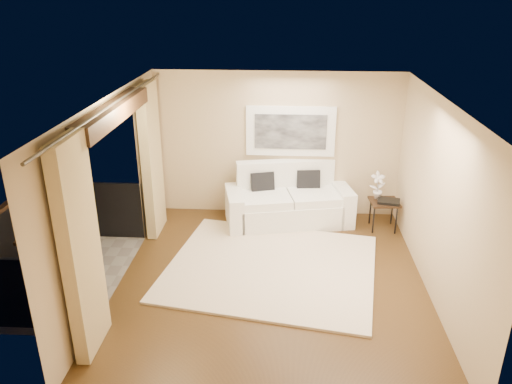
# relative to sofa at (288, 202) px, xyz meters

# --- Properties ---
(floor) EXTENTS (5.00, 5.00, 0.00)m
(floor) POSITION_rel_sofa_xyz_m (-0.22, -2.10, -0.38)
(floor) COLOR #4C3316
(floor) RESTS_ON ground
(room_shell) EXTENTS (5.00, 6.40, 5.00)m
(room_shell) POSITION_rel_sofa_xyz_m (-2.35, -2.10, 2.14)
(room_shell) COLOR white
(room_shell) RESTS_ON ground
(balcony) EXTENTS (1.81, 2.60, 1.17)m
(balcony) POSITION_rel_sofa_xyz_m (-3.53, -2.10, -0.21)
(balcony) COLOR #605B56
(balcony) RESTS_ON ground
(curtains) EXTENTS (0.16, 4.80, 2.64)m
(curtains) POSITION_rel_sofa_xyz_m (-2.33, -2.10, 0.95)
(curtains) COLOR tan
(curtains) RESTS_ON ground
(artwork) EXTENTS (1.62, 0.07, 0.92)m
(artwork) POSITION_rel_sofa_xyz_m (0.02, 0.36, 1.24)
(artwork) COLOR white
(artwork) RESTS_ON room_shell
(rug) EXTENTS (3.55, 3.22, 0.04)m
(rug) POSITION_rel_sofa_xyz_m (-0.24, -1.73, -0.36)
(rug) COLOR beige
(rug) RESTS_ON floor
(sofa) EXTENTS (2.41, 1.42, 1.09)m
(sofa) POSITION_rel_sofa_xyz_m (0.00, 0.00, 0.00)
(sofa) COLOR white
(sofa) RESTS_ON floor
(side_table) EXTENTS (0.53, 0.53, 0.54)m
(side_table) POSITION_rel_sofa_xyz_m (1.71, -0.21, 0.09)
(side_table) COLOR black
(side_table) RESTS_ON floor
(tray) EXTENTS (0.43, 0.36, 0.05)m
(tray) POSITION_rel_sofa_xyz_m (1.77, -0.27, 0.18)
(tray) COLOR black
(tray) RESTS_ON side_table
(orchid) EXTENTS (0.30, 0.24, 0.51)m
(orchid) POSITION_rel_sofa_xyz_m (1.59, -0.11, 0.41)
(orchid) COLOR white
(orchid) RESTS_ON side_table
(bistro_table) EXTENTS (0.74, 0.74, 0.80)m
(bistro_table) POSITION_rel_sofa_xyz_m (-3.48, -2.24, 0.33)
(bistro_table) COLOR black
(bistro_table) RESTS_ON balcony
(balcony_chair_far) EXTENTS (0.58, 0.59, 1.08)m
(balcony_chair_far) POSITION_rel_sofa_xyz_m (-3.60, -1.63, 0.25)
(balcony_chair_far) COLOR black
(balcony_chair_far) RESTS_ON balcony
(balcony_chair_near) EXTENTS (0.48, 0.48, 1.05)m
(balcony_chair_near) POSITION_rel_sofa_xyz_m (-3.08, -2.99, 0.23)
(balcony_chair_near) COLOR black
(balcony_chair_near) RESTS_ON balcony
(ice_bucket) EXTENTS (0.18, 0.18, 0.20)m
(ice_bucket) POSITION_rel_sofa_xyz_m (-3.58, -2.15, 0.51)
(ice_bucket) COLOR white
(ice_bucket) RESTS_ON bistro_table
(candle) EXTENTS (0.06, 0.06, 0.07)m
(candle) POSITION_rel_sofa_xyz_m (-3.38, -2.08, 0.45)
(candle) COLOR red
(candle) RESTS_ON bistro_table
(vase) EXTENTS (0.04, 0.04, 0.18)m
(vase) POSITION_rel_sofa_xyz_m (-3.46, -2.38, 0.50)
(vase) COLOR white
(vase) RESTS_ON bistro_table
(glass_a) EXTENTS (0.06, 0.06, 0.12)m
(glass_a) POSITION_rel_sofa_xyz_m (-3.36, -2.31, 0.47)
(glass_a) COLOR silver
(glass_a) RESTS_ON bistro_table
(glass_b) EXTENTS (0.06, 0.06, 0.12)m
(glass_b) POSITION_rel_sofa_xyz_m (-3.35, -2.24, 0.47)
(glass_b) COLOR silver
(glass_b) RESTS_ON bistro_table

